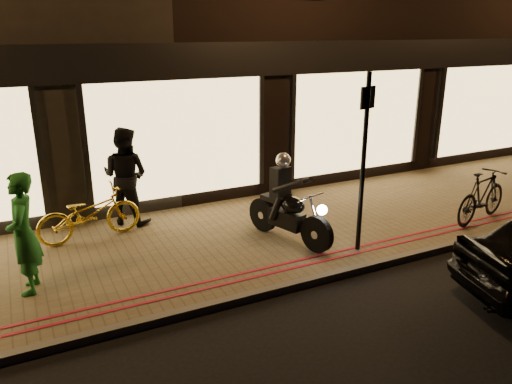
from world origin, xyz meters
TOP-DOWN VIEW (x-y plane):
  - ground at (0.00, 0.00)m, footprint 90.00×90.00m
  - sidewalk at (0.00, 2.00)m, footprint 50.00×4.00m
  - kerb_stone at (0.00, 0.05)m, footprint 50.00×0.14m
  - red_kerb_lines at (0.00, 0.55)m, footprint 50.00×0.26m
  - building_row at (-0.00, 8.99)m, footprint 48.00×10.11m
  - motorcycle at (1.14, 1.48)m, footprint 0.78×1.89m
  - sign_post at (2.04, 0.59)m, footprint 0.34×0.12m
  - bicycle_gold at (-2.01, 3.11)m, footprint 1.89×0.84m
  - bicycle_dark at (5.03, 0.60)m, footprint 1.79×0.86m
  - person_green at (-3.10, 1.55)m, footprint 0.52×0.71m
  - person_dark at (-1.21, 3.63)m, footprint 1.16×1.15m

SIDE VIEW (x-z plane):
  - ground at x=0.00m, z-range 0.00..0.00m
  - sidewalk at x=0.00m, z-range 0.00..0.12m
  - kerb_stone at x=0.00m, z-range 0.00..0.12m
  - red_kerb_lines at x=0.00m, z-range 0.12..0.13m
  - bicycle_gold at x=-2.01m, z-range 0.12..1.08m
  - bicycle_dark at x=5.03m, z-range 0.12..1.16m
  - motorcycle at x=1.14m, z-range -0.06..1.53m
  - person_green at x=-3.10m, z-range 0.12..1.90m
  - person_dark at x=-1.21m, z-range 0.12..2.01m
  - sign_post at x=2.04m, z-range 0.30..3.30m
  - building_row at x=0.00m, z-range 0.00..8.50m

